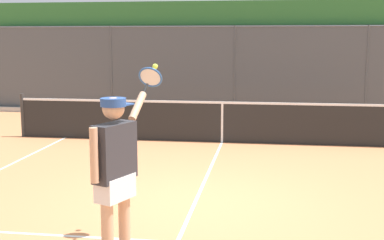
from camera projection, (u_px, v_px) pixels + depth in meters
name	position (u px, v px, depth m)	size (l,w,h in m)	color
ground_plane	(195.00, 203.00, 7.63)	(60.00, 60.00, 0.00)	#C67A4C
fence_backdrop	(236.00, 58.00, 16.67)	(18.90, 1.37, 3.57)	#474C51
tennis_net	(222.00, 121.00, 12.02)	(9.96, 0.09, 1.07)	#2D2D2D
tennis_player	(116.00, 166.00, 5.43)	(0.54, 1.45, 2.10)	navy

